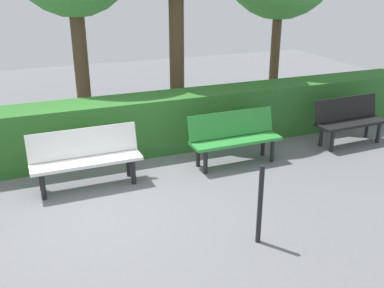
{
  "coord_description": "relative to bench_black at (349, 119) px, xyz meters",
  "views": [
    {
      "loc": [
        0.83,
        5.62,
        3.04
      ],
      "look_at": [
        -1.5,
        -0.26,
        0.55
      ],
      "focal_mm": 41.47,
      "sensor_mm": 36.0,
      "label": 1
    }
  ],
  "objects": [
    {
      "name": "ground_plane",
      "position": [
        4.74,
        0.55,
        -0.48
      ],
      "size": [
        19.75,
        19.75,
        0.0
      ],
      "primitive_type": "plane",
      "color": "slate"
    },
    {
      "name": "bench_green",
      "position": [
        2.39,
        0.02,
        0.0
      ],
      "size": [
        1.54,
        0.49,
        0.86
      ],
      "rotation": [
        0.0,
        0.0,
        0.01
      ],
      "color": "#2D8C38",
      "rests_on": "ground_plane"
    },
    {
      "name": "bench_black",
      "position": [
        0.0,
        0.0,
        0.0
      ],
      "size": [
        1.41,
        0.51,
        0.86
      ],
      "rotation": [
        0.0,
        0.0,
        0.04
      ],
      "color": "black",
      "rests_on": "ground_plane"
    },
    {
      "name": "bench_white",
      "position": [
        4.82,
        -0.02,
        0.0
      ],
      "size": [
        1.62,
        0.49,
        0.86
      ],
      "rotation": [
        0.0,
        0.0,
        0.01
      ],
      "color": "white",
      "rests_on": "ground_plane"
    },
    {
      "name": "hedge_row",
      "position": [
        3.62,
        -1.01,
        0.02
      ],
      "size": [
        15.75,
        0.73,
        1.0
      ],
      "primitive_type": "cube",
      "color": "#2D6B28",
      "rests_on": "ground_plane"
    },
    {
      "name": "railing_post_mid",
      "position": [
        3.17,
        2.25,
        0.02
      ],
      "size": [
        0.06,
        0.06,
        1.0
      ],
      "primitive_type": "cylinder",
      "color": "black",
      "rests_on": "ground_plane"
    }
  ]
}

